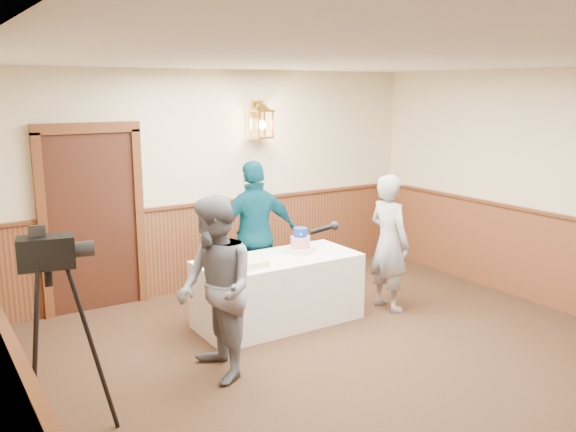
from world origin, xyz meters
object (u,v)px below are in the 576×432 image
at_px(interviewer, 216,289).
at_px(assistant_p, 256,235).
at_px(sheet_cake_yellow, 251,264).
at_px(tiered_cake, 300,243).
at_px(baker, 389,243).
at_px(sheet_cake_green, 223,263).
at_px(tv_camera_rig, 55,351).
at_px(display_table, 278,290).

distance_m(interviewer, assistant_p, 1.86).
relative_size(sheet_cake_yellow, interviewer, 0.20).
height_order(tiered_cake, baker, baker).
relative_size(baker, assistant_p, 0.92).
height_order(sheet_cake_green, tv_camera_rig, tv_camera_rig).
bearing_deg(interviewer, sheet_cake_yellow, 138.68).
distance_m(sheet_cake_green, assistant_p, 0.92).
relative_size(display_table, interviewer, 1.08).
bearing_deg(assistant_p, sheet_cake_yellow, 66.11).
bearing_deg(baker, sheet_cake_green, 78.53).
bearing_deg(sheet_cake_green, tiered_cake, 1.88).
bearing_deg(display_table, assistant_p, 84.62).
bearing_deg(interviewer, tiered_cake, 126.58).
xyz_separation_m(tiered_cake, sheet_cake_green, (-0.99, -0.03, -0.08)).
height_order(tiered_cake, sheet_cake_yellow, tiered_cake).
bearing_deg(tv_camera_rig, display_table, 33.97).
distance_m(display_table, assistant_p, 0.78).
relative_size(tiered_cake, assistant_p, 0.21).
distance_m(sheet_cake_yellow, sheet_cake_green, 0.29).
bearing_deg(tiered_cake, sheet_cake_green, -178.12).
bearing_deg(tv_camera_rig, tiered_cake, 32.60).
bearing_deg(sheet_cake_green, tv_camera_rig, -149.64).
relative_size(display_table, tiered_cake, 4.98).
xyz_separation_m(display_table, tiered_cake, (0.33, 0.06, 0.49)).
xyz_separation_m(sheet_cake_yellow, interviewer, (-0.73, -0.67, 0.05)).
bearing_deg(sheet_cake_green, baker, -9.59).
height_order(sheet_cake_yellow, sheet_cake_green, sheet_cake_yellow).
relative_size(tiered_cake, baker, 0.22).
distance_m(display_table, tv_camera_rig, 2.82).
bearing_deg(baker, sheet_cake_yellow, 82.91).
height_order(display_table, baker, baker).
height_order(tiered_cake, interviewer, interviewer).
distance_m(sheet_cake_green, tv_camera_rig, 2.22).
xyz_separation_m(sheet_cake_green, baker, (1.99, -0.34, 0.02)).
height_order(sheet_cake_yellow, tv_camera_rig, tv_camera_rig).
height_order(display_table, sheet_cake_green, sheet_cake_green).
relative_size(tiered_cake, interviewer, 0.22).
distance_m(display_table, sheet_cake_yellow, 0.61).
distance_m(display_table, interviewer, 1.49).
xyz_separation_m(tiered_cake, assistant_p, (-0.27, 0.54, 0.02)).
xyz_separation_m(display_table, assistant_p, (0.06, 0.60, 0.50)).
xyz_separation_m(tiered_cake, tv_camera_rig, (-2.90, -1.15, -0.16)).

